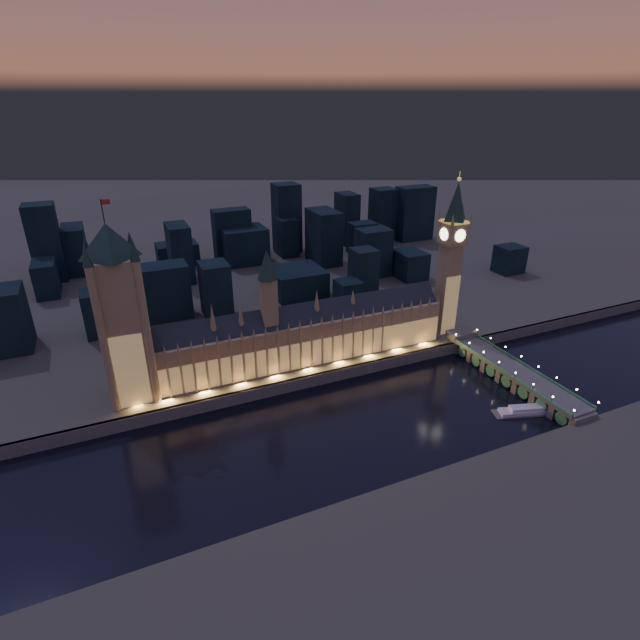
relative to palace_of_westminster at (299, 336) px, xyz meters
name	(u,v)px	position (x,y,z in m)	size (l,w,h in m)	color
ground_plane	(351,419)	(7.06, -61.74, -26.37)	(2000.00, 2000.00, 0.00)	black
north_bank	(186,219)	(7.06, 458.26, -22.37)	(2000.00, 960.00, 8.00)	#493F38
embankment_wall	(322,378)	(7.06, -20.74, -22.37)	(2000.00, 2.50, 8.00)	#524D58
palace_of_westminster	(299,336)	(0.00, 0.00, 0.00)	(202.00, 22.38, 78.00)	#94774D
victoria_tower	(120,307)	(-102.94, 0.18, 37.95)	(31.68, 31.68, 113.81)	#94774D
elizabeth_tower	(452,247)	(115.06, 0.19, 45.70)	(18.00, 18.00, 114.71)	#94774D
westminster_bridge	(509,372)	(119.00, -65.18, -20.39)	(19.35, 113.00, 15.90)	#524D58
river_boat	(527,411)	(103.24, -98.14, -24.81)	(40.92, 21.11, 4.50)	#524D58
city_backdrop	(267,247)	(40.72, 185.88, 4.74)	(459.61, 215.63, 73.24)	black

